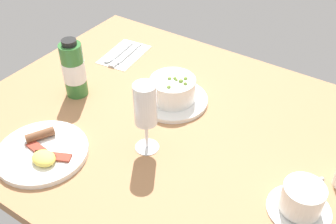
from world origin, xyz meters
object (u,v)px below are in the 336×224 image
object	(u,v)px
coffee_cup	(302,200)
sauce_bottle_green	(74,70)
breakfast_plate	(43,152)
cutlery_setting	(123,54)
porridge_bowl	(173,91)
wine_glass	(145,108)

from	to	relation	value
coffee_cup	sauce_bottle_green	world-z (taller)	sauce_bottle_green
coffee_cup	breakfast_plate	distance (cm)	59.82
coffee_cup	sauce_bottle_green	size ratio (longest dim) A/B	0.79
cutlery_setting	breakfast_plate	bearing A→B (deg)	105.39
porridge_bowl	sauce_bottle_green	xyz separation A→B (cm)	(25.09, 11.91, 4.50)
coffee_cup	wine_glass	size ratio (longest dim) A/B	0.73
breakfast_plate	wine_glass	bearing A→B (deg)	-140.30
porridge_bowl	wine_glass	xyz separation A→B (cm)	(-4.88, 18.97, 8.87)
porridge_bowl	sauce_bottle_green	bearing A→B (deg)	25.39
cutlery_setting	sauce_bottle_green	world-z (taller)	sauce_bottle_green
cutlery_setting	coffee_cup	distance (cm)	75.50
porridge_bowl	wine_glass	world-z (taller)	wine_glass
porridge_bowl	coffee_cup	world-z (taller)	porridge_bowl
coffee_cup	wine_glass	world-z (taller)	wine_glass
cutlery_setting	wine_glass	size ratio (longest dim) A/B	1.00
porridge_bowl	cutlery_setting	xyz separation A→B (cm)	(27.38, -12.02, -3.34)
cutlery_setting	wine_glass	bearing A→B (deg)	136.15
cutlery_setting	porridge_bowl	bearing A→B (deg)	156.30
porridge_bowl	wine_glass	size ratio (longest dim) A/B	1.05
cutlery_setting	coffee_cup	xyz separation A→B (cm)	(-69.81, 28.59, 3.10)
coffee_cup	sauce_bottle_green	xyz separation A→B (cm)	(67.51, -4.66, 4.74)
cutlery_setting	breakfast_plate	distance (cm)	48.79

